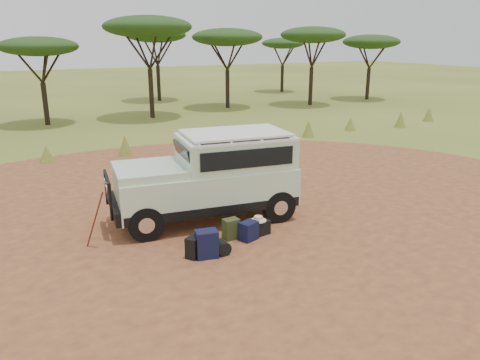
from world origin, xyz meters
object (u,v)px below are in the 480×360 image
backpack_black (194,247)px  safari_vehicle (211,179)px  backpack_olive (231,229)px  hard_case (258,228)px  walking_staff (95,220)px  duffel_navy (249,231)px  backpack_navy (207,244)px

backpack_black → safari_vehicle: bearing=20.8°
backpack_olive → hard_case: backpack_olive is taller
safari_vehicle → hard_case: bearing=-62.1°
walking_staff → backpack_olive: (2.98, -0.99, -0.45)m
backpack_olive → backpack_black: bearing=-159.8°
duffel_navy → backpack_navy: bearing=178.2°
duffel_navy → backpack_black: bearing=171.1°
safari_vehicle → hard_case: safari_vehicle is taller
backpack_black → duffel_navy: 1.54m
backpack_navy → hard_case: 1.74m
walking_staff → backpack_navy: 2.65m
duffel_navy → safari_vehicle: bearing=77.8°
backpack_navy → hard_case: bearing=30.9°
walking_staff → hard_case: walking_staff is taller
backpack_black → duffel_navy: size_ratio=1.05×
backpack_navy → duffel_navy: backpack_navy is taller
safari_vehicle → duffel_navy: size_ratio=10.82×
safari_vehicle → backpack_olive: (-0.15, -1.45, -0.87)m
duffel_navy → hard_case: 0.42m
safari_vehicle → backpack_navy: size_ratio=7.93×
walking_staff → backpack_olive: size_ratio=2.91×
backpack_navy → duffel_navy: bearing=28.6°
walking_staff → backpack_black: size_ratio=3.07×
backpack_black → backpack_olive: size_ratio=0.95×
backpack_black → backpack_navy: 0.29m
walking_staff → duffel_navy: walking_staff is taller
safari_vehicle → duffel_navy: (0.19, -1.70, -0.90)m
walking_staff → backpack_black: bearing=-86.3°
backpack_navy → hard_case: backpack_navy is taller
backpack_olive → duffel_navy: backpack_olive is taller
backpack_black → hard_case: bearing=-21.9°
backpack_olive → duffel_navy: bearing=-39.4°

